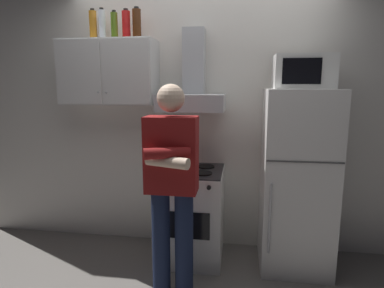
% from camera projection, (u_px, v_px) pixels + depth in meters
% --- Properties ---
extents(ground_plane, '(7.00, 7.00, 0.00)m').
position_uv_depth(ground_plane, '(192.00, 271.00, 2.87)').
color(ground_plane, slate).
extents(back_wall_tiled, '(4.80, 0.10, 2.70)m').
position_uv_depth(back_wall_tiled, '(201.00, 114.00, 3.21)').
color(back_wall_tiled, silver).
rests_on(back_wall_tiled, ground_plane).
extents(upper_cabinet, '(0.90, 0.37, 0.60)m').
position_uv_depth(upper_cabinet, '(109.00, 73.00, 3.05)').
color(upper_cabinet, silver).
extents(stove_oven, '(0.60, 0.62, 0.87)m').
position_uv_depth(stove_oven, '(191.00, 214.00, 3.04)').
color(stove_oven, white).
rests_on(stove_oven, ground_plane).
extents(range_hood, '(0.60, 0.44, 0.75)m').
position_uv_depth(range_hood, '(193.00, 89.00, 2.96)').
color(range_hood, '#B7BABF').
extents(refrigerator, '(0.60, 0.62, 1.60)m').
position_uv_depth(refrigerator, '(297.00, 181.00, 2.84)').
color(refrigerator, white).
rests_on(refrigerator, ground_plane).
extents(microwave, '(0.48, 0.37, 0.28)m').
position_uv_depth(microwave, '(303.00, 72.00, 2.69)').
color(microwave, silver).
rests_on(microwave, refrigerator).
extents(person_standing, '(0.38, 0.33, 1.64)m').
position_uv_depth(person_standing, '(172.00, 185.00, 2.38)').
color(person_standing, '#192342').
rests_on(person_standing, ground_plane).
extents(bottle_rum_dark, '(0.08, 0.08, 0.27)m').
position_uv_depth(bottle_rum_dark, '(137.00, 24.00, 2.90)').
color(bottle_rum_dark, '#47230F').
rests_on(bottle_rum_dark, upper_cabinet).
extents(bottle_olive_oil, '(0.06, 0.06, 0.25)m').
position_uv_depth(bottle_olive_oil, '(114.00, 26.00, 2.94)').
color(bottle_olive_oil, '#4C6B19').
rests_on(bottle_olive_oil, upper_cabinet).
extents(bottle_vodka_clear, '(0.07, 0.07, 0.28)m').
position_uv_depth(bottle_vodka_clear, '(102.00, 25.00, 2.99)').
color(bottle_vodka_clear, silver).
rests_on(bottle_vodka_clear, upper_cabinet).
extents(bottle_soda_red, '(0.07, 0.07, 0.27)m').
position_uv_depth(bottle_soda_red, '(126.00, 25.00, 2.93)').
color(bottle_soda_red, red).
rests_on(bottle_soda_red, upper_cabinet).
extents(bottle_liquor_amber, '(0.07, 0.07, 0.28)m').
position_uv_depth(bottle_liquor_amber, '(93.00, 25.00, 3.02)').
color(bottle_liquor_amber, '#B7721E').
rests_on(bottle_liquor_amber, upper_cabinet).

